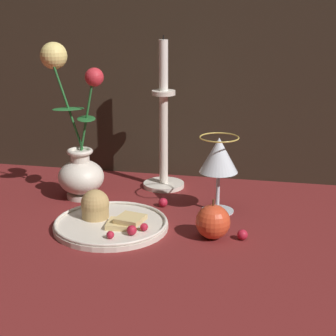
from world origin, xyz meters
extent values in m
plane|color=maroon|center=(0.00, 0.00, 0.00)|extent=(2.40, 2.40, 0.00)
cylinder|color=silver|center=(-0.16, 0.06, 0.01)|extent=(0.07, 0.07, 0.01)
ellipsoid|color=silver|center=(-0.16, 0.06, 0.05)|extent=(0.10, 0.10, 0.08)
cylinder|color=silver|center=(-0.16, 0.06, 0.09)|extent=(0.04, 0.04, 0.03)
torus|color=silver|center=(-0.16, 0.06, 0.11)|extent=(0.06, 0.06, 0.01)
cylinder|color=#23662D|center=(-0.19, 0.07, 0.21)|extent=(0.06, 0.02, 0.21)
ellipsoid|color=#23662D|center=(-0.18, 0.07, 0.20)|extent=(0.08, 0.07, 0.00)
sphere|color=#EFD67A|center=(-0.22, 0.08, 0.31)|extent=(0.06, 0.06, 0.06)
cylinder|color=#23662D|center=(-0.14, 0.07, 0.19)|extent=(0.04, 0.01, 0.16)
ellipsoid|color=#23662D|center=(-0.14, 0.07, 0.18)|extent=(0.06, 0.08, 0.00)
sphere|color=red|center=(-0.12, 0.07, 0.27)|extent=(0.04, 0.04, 0.04)
cylinder|color=silver|center=(-0.04, -0.09, 0.01)|extent=(0.22, 0.22, 0.01)
torus|color=silver|center=(-0.04, -0.09, 0.01)|extent=(0.22, 0.22, 0.01)
cylinder|color=tan|center=(-0.08, -0.07, 0.03)|extent=(0.05, 0.05, 0.03)
sphere|color=tan|center=(-0.08, -0.07, 0.04)|extent=(0.06, 0.06, 0.06)
cube|color=#DBBC7A|center=(-0.02, -0.10, 0.01)|extent=(0.05, 0.05, 0.01)
cube|color=#DBBC7A|center=(0.00, -0.10, 0.03)|extent=(0.06, 0.06, 0.01)
sphere|color=#AD192D|center=(-0.02, -0.16, 0.02)|extent=(0.01, 0.01, 0.01)
sphere|color=#AD192D|center=(0.01, -0.14, 0.02)|extent=(0.02, 0.02, 0.02)
sphere|color=#AD192D|center=(0.03, -0.11, 0.02)|extent=(0.02, 0.02, 0.02)
cylinder|color=silver|center=(0.15, 0.04, 0.00)|extent=(0.07, 0.07, 0.00)
cylinder|color=silver|center=(0.15, 0.04, 0.05)|extent=(0.01, 0.01, 0.08)
cone|color=silver|center=(0.15, 0.04, 0.12)|extent=(0.08, 0.08, 0.07)
cone|color=maroon|center=(0.15, 0.04, 0.11)|extent=(0.07, 0.07, 0.05)
torus|color=gold|center=(0.15, 0.04, 0.16)|extent=(0.08, 0.08, 0.00)
cylinder|color=silver|center=(0.01, 0.18, 0.01)|extent=(0.10, 0.10, 0.01)
cylinder|color=silver|center=(0.01, 0.18, 0.12)|extent=(0.02, 0.02, 0.21)
cylinder|color=silver|center=(0.01, 0.18, 0.23)|extent=(0.05, 0.05, 0.01)
cylinder|color=white|center=(0.01, 0.18, 0.29)|extent=(0.02, 0.02, 0.11)
cylinder|color=black|center=(0.01, 0.18, 0.35)|extent=(0.00, 0.00, 0.01)
sphere|color=#D14223|center=(0.16, -0.10, 0.03)|extent=(0.07, 0.07, 0.07)
cylinder|color=#4C3319|center=(0.16, -0.10, 0.07)|extent=(0.00, 0.00, 0.01)
sphere|color=#AD192D|center=(0.22, -0.09, 0.01)|extent=(0.02, 0.02, 0.02)
sphere|color=#AD192D|center=(0.03, 0.05, 0.01)|extent=(0.02, 0.02, 0.02)
camera|label=1|loc=(0.28, -1.06, 0.43)|focal=60.00mm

